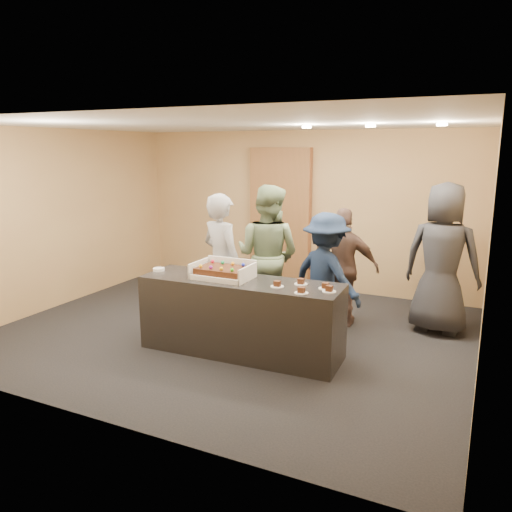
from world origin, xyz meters
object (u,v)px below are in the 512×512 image
at_px(storage_cabinet, 280,218).
at_px(person_dark_suit, 442,259).
at_px(plate_stack, 159,269).
at_px(person_server_grey, 222,264).
at_px(cake_box, 224,274).
at_px(person_sage_man, 268,255).
at_px(person_brown_extra, 343,268).
at_px(serving_counter, 241,317).
at_px(sheet_cake, 223,270).
at_px(person_navy_man, 326,276).

relative_size(storage_cabinet, person_dark_suit, 1.21).
bearing_deg(plate_stack, person_server_grey, 46.00).
height_order(cake_box, person_sage_man, person_sage_man).
distance_m(storage_cabinet, person_brown_extra, 2.23).
relative_size(serving_counter, person_brown_extra, 1.47).
distance_m(person_sage_man, person_brown_extra, 1.05).
xyz_separation_m(serving_counter, storage_cabinet, (-0.75, 2.99, 0.76)).
relative_size(person_server_grey, person_dark_suit, 0.93).
distance_m(plate_stack, person_dark_suit, 3.66).
bearing_deg(plate_stack, person_dark_suit, 29.51).
xyz_separation_m(person_server_grey, person_brown_extra, (1.38, 0.92, -0.11)).
relative_size(plate_stack, person_server_grey, 0.08).
bearing_deg(person_sage_man, cake_box, 88.37).
relative_size(person_server_grey, person_brown_extra, 1.13).
bearing_deg(cake_box, person_sage_man, 85.27).
distance_m(sheet_cake, plate_stack, 0.90).
height_order(storage_cabinet, person_server_grey, storage_cabinet).
bearing_deg(person_sage_man, storage_cabinet, -69.13).
bearing_deg(storage_cabinet, cake_box, -80.11).
xyz_separation_m(person_server_grey, person_dark_suit, (2.61, 1.21, 0.07)).
distance_m(serving_counter, storage_cabinet, 3.18).
relative_size(cake_box, plate_stack, 4.64).
height_order(plate_stack, person_server_grey, person_server_grey).
distance_m(plate_stack, person_brown_extra, 2.47).
xyz_separation_m(person_server_grey, person_sage_man, (0.41, 0.55, 0.04)).
height_order(plate_stack, person_brown_extra, person_brown_extra).
relative_size(storage_cabinet, person_sage_man, 1.25).
xyz_separation_m(sheet_cake, person_sage_man, (0.09, 1.10, -0.03)).
bearing_deg(person_brown_extra, cake_box, 45.86).
bearing_deg(person_navy_man, person_dark_suit, -123.68).
relative_size(cake_box, person_sage_man, 0.35).
bearing_deg(person_brown_extra, person_server_grey, 25.64).
relative_size(serving_counter, person_dark_suit, 1.20).
bearing_deg(serving_counter, sheet_cake, 177.99).
bearing_deg(person_dark_suit, person_sage_man, 24.26).
bearing_deg(plate_stack, person_navy_man, 27.44).
height_order(person_server_grey, person_dark_suit, person_dark_suit).
bearing_deg(cake_box, person_dark_suit, 37.18).
relative_size(plate_stack, person_brown_extra, 0.09).
relative_size(sheet_cake, person_sage_man, 0.30).
bearing_deg(serving_counter, person_server_grey, 133.26).
distance_m(cake_box, person_sage_man, 1.08).
bearing_deg(plate_stack, person_brown_extra, 37.71).
xyz_separation_m(person_navy_man, person_dark_suit, (1.31, 0.83, 0.19)).
bearing_deg(person_server_grey, plate_stack, 68.34).
height_order(serving_counter, person_navy_man, person_navy_man).
bearing_deg(storage_cabinet, person_navy_man, -53.97).
distance_m(cake_box, sheet_cake, 0.06).
xyz_separation_m(person_navy_man, person_brown_extra, (0.08, 0.54, 0.00)).
bearing_deg(sheet_cake, plate_stack, -177.34).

